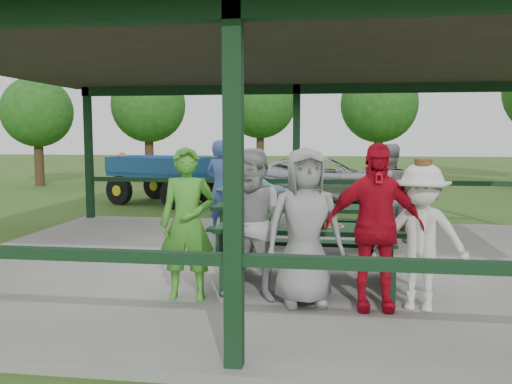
# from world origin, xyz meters

# --- Properties ---
(ground) EXTENTS (90.00, 90.00, 0.00)m
(ground) POSITION_xyz_m (0.00, 0.00, 0.00)
(ground) COLOR #34551A
(ground) RESTS_ON ground
(concrete_slab) EXTENTS (10.00, 8.00, 0.10)m
(concrete_slab) POSITION_xyz_m (0.00, 0.00, 0.05)
(concrete_slab) COLOR slate
(concrete_slab) RESTS_ON ground
(pavilion_structure) EXTENTS (10.60, 8.60, 3.24)m
(pavilion_structure) POSITION_xyz_m (0.00, 0.00, 3.17)
(pavilion_structure) COLOR black
(pavilion_structure) RESTS_ON concrete_slab
(picnic_table_near) EXTENTS (2.35, 1.39, 0.75)m
(picnic_table_near) POSITION_xyz_m (0.50, -1.20, 0.57)
(picnic_table_near) COLOR black
(picnic_table_near) RESTS_ON concrete_slab
(picnic_table_far) EXTENTS (2.81, 1.39, 0.75)m
(picnic_table_far) POSITION_xyz_m (0.24, 0.80, 0.58)
(picnic_table_far) COLOR black
(picnic_table_far) RESTS_ON concrete_slab
(table_setting) EXTENTS (2.30, 0.45, 0.10)m
(table_setting) POSITION_xyz_m (0.55, -1.17, 0.88)
(table_setting) COLOR white
(table_setting) RESTS_ON picnic_table_near
(contestant_green) EXTENTS (0.68, 0.47, 1.78)m
(contestant_green) POSITION_xyz_m (-0.87, -2.02, 0.99)
(contestant_green) COLOR #3F8E27
(contestant_green) RESTS_ON concrete_slab
(contestant_grey_left) EXTENTS (0.96, 0.81, 1.76)m
(contestant_grey_left) POSITION_xyz_m (-0.08, -1.99, 0.98)
(contestant_grey_left) COLOR #979799
(contestant_grey_left) RESTS_ON concrete_slab
(contestant_grey_mid) EXTENTS (0.99, 0.78, 1.78)m
(contestant_grey_mid) POSITION_xyz_m (0.49, -2.07, 0.99)
(contestant_grey_mid) COLOR gray
(contestant_grey_mid) RESTS_ON concrete_slab
(contestant_red) EXTENTS (1.10, 0.52, 1.83)m
(contestant_red) POSITION_xyz_m (1.25, -2.11, 1.02)
(contestant_red) COLOR #B30B1D
(contestant_red) RESTS_ON concrete_slab
(contestant_white_fedora) EXTENTS (1.15, 0.82, 1.66)m
(contestant_white_fedora) POSITION_xyz_m (1.75, -2.06, 0.91)
(contestant_white_fedora) COLOR silver
(contestant_white_fedora) RESTS_ON concrete_slab
(spectator_lblue) EXTENTS (1.54, 0.63, 1.62)m
(spectator_lblue) POSITION_xyz_m (-0.67, 1.69, 0.91)
(spectator_lblue) COLOR #97CBEA
(spectator_lblue) RESTS_ON concrete_slab
(spectator_blue) EXTENTS (0.78, 0.67, 1.83)m
(spectator_blue) POSITION_xyz_m (-1.34, 2.15, 1.01)
(spectator_blue) COLOR #385393
(spectator_blue) RESTS_ON concrete_slab
(spectator_grey) EXTENTS (1.05, 0.96, 1.76)m
(spectator_grey) POSITION_xyz_m (1.76, 1.76, 0.98)
(spectator_grey) COLOR #98979A
(spectator_grey) RESTS_ON concrete_slab
(pickup_truck) EXTENTS (5.06, 2.41, 1.39)m
(pickup_truck) POSITION_xyz_m (0.56, 8.28, 0.70)
(pickup_truck) COLOR silver
(pickup_truck) RESTS_ON ground
(farm_trailer) EXTENTS (4.25, 2.73, 1.49)m
(farm_trailer) POSITION_xyz_m (-4.10, 7.25, 0.74)
(farm_trailer) COLOR #1A4B90
(farm_trailer) RESTS_ON ground
(tree_far_left) EXTENTS (3.05, 3.05, 4.77)m
(tree_far_left) POSITION_xyz_m (-6.78, 13.65, 3.22)
(tree_far_left) COLOR #322114
(tree_far_left) RESTS_ON ground
(tree_left) EXTENTS (3.31, 3.31, 5.17)m
(tree_left) POSITION_xyz_m (-2.57, 17.06, 3.50)
(tree_left) COLOR #322114
(tree_left) RESTS_ON ground
(tree_mid) EXTENTS (3.05, 3.05, 4.76)m
(tree_mid) POSITION_xyz_m (2.59, 14.10, 3.21)
(tree_mid) COLOR #322114
(tree_mid) RESTS_ON ground
(tree_edge_left) EXTENTS (2.75, 2.75, 4.30)m
(tree_edge_left) POSITION_xyz_m (-10.73, 11.96, 2.90)
(tree_edge_left) COLOR #322114
(tree_edge_left) RESTS_ON ground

